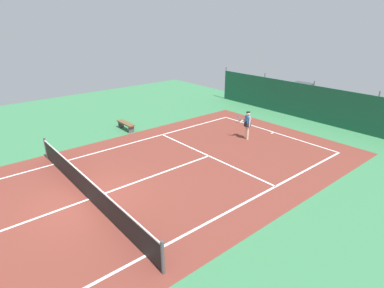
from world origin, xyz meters
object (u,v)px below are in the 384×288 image
Objects in this scene: tennis_net at (87,188)px; courtside_bench at (126,124)px; tennis_ball_near_player at (251,119)px; parked_car at (299,94)px; tennis_player at (247,123)px.

courtside_bench is at bearing 140.68° from tennis_net.
tennis_ball_near_player is 6.24m from parked_car.
tennis_ball_near_player is 8.57m from courtside_bench.
courtside_bench reaches higher than tennis_ball_near_player.
courtside_bench is (-3.43, -13.90, -0.46)m from parked_car.
tennis_net is 8.16m from courtside_bench.
parked_car is (-2.49, 9.31, -0.12)m from tennis_player.
tennis_net is 19.29m from parked_car.
tennis_player is 7.51m from courtside_bench.
tennis_player reaches higher than tennis_net.
tennis_ball_near_player is at bearing -32.80° from tennis_player.
tennis_net is 13.16m from tennis_ball_near_player.
tennis_net is 2.33× the size of parked_car.
parked_car reaches higher than tennis_ball_near_player.
tennis_ball_near_player is at bearing -92.80° from parked_car.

